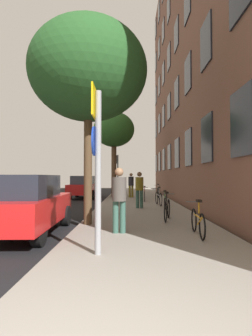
{
  "coord_description": "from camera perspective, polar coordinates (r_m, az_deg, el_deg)",
  "views": [
    {
      "loc": [
        0.55,
        -1.85,
        1.59
      ],
      "look_at": [
        0.42,
        9.44,
        1.94
      ],
      "focal_mm": 29.27,
      "sensor_mm": 36.0,
      "label": 1
    }
  ],
  "objects": [
    {
      "name": "tree_far",
      "position": [
        20.48,
        -2.53,
        7.83
      ],
      "size": [
        3.03,
        3.03,
        6.24
      ],
      "color": "brown",
      "rests_on": "sidewalk"
    },
    {
      "name": "car_0",
      "position": [
        7.98,
        -20.17,
        -7.05
      ],
      "size": [
        1.86,
        4.16,
        1.62
      ],
      "color": "red",
      "rests_on": "road_asphalt"
    },
    {
      "name": "bicycle_5",
      "position": [
        18.97,
        6.67,
        -5.06
      ],
      "size": [
        0.42,
        1.71,
        0.96
      ],
      "color": "black",
      "rests_on": "sidewalk"
    },
    {
      "name": "pedestrian_1",
      "position": [
        12.8,
        2.82,
        -4.04
      ],
      "size": [
        0.51,
        0.51,
        1.68
      ],
      "color": "#33594C",
      "rests_on": "sidewalk"
    },
    {
      "name": "tree_near",
      "position": [
        9.16,
        -7.85,
        19.3
      ],
      "size": [
        3.69,
        3.69,
        6.34
      ],
      "color": "#4C3823",
      "rests_on": "sidewalk"
    },
    {
      "name": "bicycle_0",
      "position": [
        7.13,
        14.73,
        -10.73
      ],
      "size": [
        0.42,
        1.6,
        0.91
      ],
      "color": "black",
      "rests_on": "sidewalk"
    },
    {
      "name": "ground_plane",
      "position": [
        17.18,
        -9.33,
        -7.06
      ],
      "size": [
        41.8,
        41.8,
        0.0
      ],
      "primitive_type": "plane",
      "color": "#332D28"
    },
    {
      "name": "pedestrian_0",
      "position": [
        7.18,
        -1.44,
        -5.75
      ],
      "size": [
        0.49,
        0.49,
        1.7
      ],
      "color": "#33594C",
      "rests_on": "sidewalk"
    },
    {
      "name": "traffic_light",
      "position": [
        26.97,
        -1.93,
        0.35
      ],
      "size": [
        0.43,
        0.24,
        3.6
      ],
      "color": "black",
      "rests_on": "sidewalk"
    },
    {
      "name": "bicycle_3",
      "position": [
        14.16,
        6.82,
        -6.21
      ],
      "size": [
        0.42,
        1.72,
        0.95
      ],
      "color": "black",
      "rests_on": "sidewalk"
    },
    {
      "name": "pedestrian_2",
      "position": [
        19.32,
        1.05,
        -3.24
      ],
      "size": [
        0.5,
        0.5,
        1.71
      ],
      "color": "olive",
      "rests_on": "sidewalk"
    },
    {
      "name": "bicycle_2",
      "position": [
        11.79,
        8.13,
        -7.22
      ],
      "size": [
        0.43,
        1.58,
        0.89
      ],
      "color": "black",
      "rests_on": "sidewalk"
    },
    {
      "name": "car_1",
      "position": [
        20.29,
        -8.71,
        -3.86
      ],
      "size": [
        1.88,
        4.23,
        1.62
      ],
      "color": "red",
      "rests_on": "road_asphalt"
    },
    {
      "name": "road_asphalt",
      "position": [
        17.66,
        -16.1,
        -6.85
      ],
      "size": [
        7.0,
        38.0,
        0.01
      ],
      "primitive_type": "cube",
      "color": "black",
      "rests_on": "ground"
    },
    {
      "name": "sign_post",
      "position": [
        5.24,
        -6.1,
        2.54
      ],
      "size": [
        0.16,
        0.6,
        3.19
      ],
      "color": "gray",
      "rests_on": "sidewalk"
    },
    {
      "name": "building_facade",
      "position": [
        18.43,
        11.36,
        23.7
      ],
      "size": [
        0.56,
        27.0,
        18.98
      ],
      "color": "brown",
      "rests_on": "ground"
    },
    {
      "name": "bicycle_4",
      "position": [
        16.5,
        3.89,
        -5.66
      ],
      "size": [
        0.42,
        1.65,
        0.9
      ],
      "color": "black",
      "rests_on": "sidewalk"
    },
    {
      "name": "sidewalk",
      "position": [
        16.92,
        2.51,
        -6.95
      ],
      "size": [
        4.2,
        38.0,
        0.12
      ],
      "primitive_type": "cube",
      "color": "gray",
      "rests_on": "ground"
    },
    {
      "name": "bicycle_1",
      "position": [
        9.39,
        8.57,
        -8.44
      ],
      "size": [
        0.54,
        1.6,
        0.96
      ],
      "color": "black",
      "rests_on": "sidewalk"
    }
  ]
}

